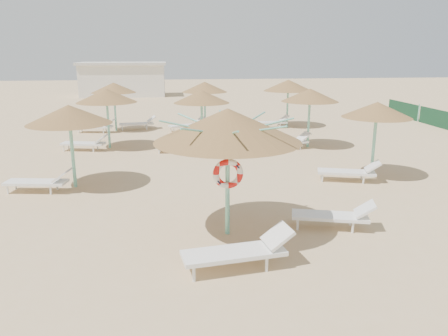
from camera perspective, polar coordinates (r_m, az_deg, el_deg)
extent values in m
plane|color=tan|center=(10.61, 1.83, -8.94)|extent=(120.00, 120.00, 0.00)
cylinder|color=#73C7AE|center=(10.33, 0.46, -2.03)|extent=(0.11, 0.11, 2.56)
cone|color=brown|center=(10.01, 0.48, 5.63)|extent=(3.41, 3.41, 0.77)
cylinder|color=#73C7AE|center=(10.06, 0.47, 4.14)|extent=(0.20, 0.20, 0.12)
cylinder|color=#73C7AE|center=(10.15, 4.90, 5.46)|extent=(1.54, 0.04, 0.39)
cylinder|color=#73C7AE|center=(10.64, 3.06, 5.94)|extent=(1.12, 1.12, 0.39)
cylinder|color=#73C7AE|center=(10.78, -0.07, 6.09)|extent=(0.04, 1.54, 0.39)
cylinder|color=#73C7AE|center=(10.51, -2.94, 5.83)|extent=(1.12, 1.12, 0.39)
cylinder|color=#73C7AE|center=(9.94, -4.03, 5.28)|extent=(1.54, 0.04, 0.39)
cylinder|color=#73C7AE|center=(9.41, -2.44, 4.75)|extent=(1.12, 1.12, 0.39)
cylinder|color=#73C7AE|center=(9.25, 1.11, 4.58)|extent=(0.04, 1.54, 0.39)
cylinder|color=#73C7AE|center=(9.57, 4.22, 4.89)|extent=(1.12, 1.12, 0.39)
torus|color=red|center=(10.16, 0.54, -0.75)|extent=(0.72, 0.15, 0.72)
cylinder|color=white|center=(8.67, -3.96, -13.67)|extent=(0.07, 0.07, 0.31)
cylinder|color=white|center=(9.15, -4.68, -12.05)|extent=(0.07, 0.07, 0.31)
cylinder|color=white|center=(9.04, 5.59, -12.42)|extent=(0.07, 0.07, 0.31)
cylinder|color=white|center=(9.50, 4.37, -10.96)|extent=(0.07, 0.07, 0.31)
cube|color=white|center=(9.00, 1.29, -11.04)|extent=(2.18, 0.99, 0.09)
cube|color=white|center=(9.18, 7.00, -8.79)|extent=(0.63, 0.74, 0.40)
cylinder|color=white|center=(11.09, 9.60, -7.30)|extent=(0.06, 0.06, 0.28)
cylinder|color=white|center=(11.54, 9.57, -6.38)|extent=(0.06, 0.06, 0.28)
cylinder|color=white|center=(11.20, 16.47, -7.49)|extent=(0.06, 0.06, 0.28)
cylinder|color=white|center=(11.66, 16.16, -6.57)|extent=(0.06, 0.06, 0.28)
cube|color=white|center=(11.30, 13.64, -6.12)|extent=(1.97, 1.09, 0.08)
cube|color=white|center=(11.33, 17.95, -5.11)|extent=(0.62, 0.70, 0.36)
cylinder|color=#73C7AE|center=(14.84, -19.18, 1.90)|extent=(0.11, 0.11, 2.30)
cone|color=brown|center=(14.63, -19.59, 6.63)|extent=(2.65, 2.65, 0.60)
cylinder|color=#73C7AE|center=(14.66, -19.51, 5.70)|extent=(0.20, 0.20, 0.12)
cylinder|color=white|center=(15.14, -26.40, -2.57)|extent=(0.06, 0.06, 0.28)
cylinder|color=white|center=(15.56, -25.56, -2.03)|extent=(0.06, 0.06, 0.28)
cylinder|color=white|center=(14.55, -21.70, -2.72)|extent=(0.06, 0.06, 0.28)
cylinder|color=white|center=(14.99, -20.96, -2.15)|extent=(0.06, 0.06, 0.28)
cube|color=white|center=(14.94, -23.33, -1.72)|extent=(1.97, 0.91, 0.08)
cube|color=white|center=(14.54, -20.40, -0.88)|extent=(0.57, 0.67, 0.36)
cylinder|color=#73C7AE|center=(20.52, -14.88, 5.68)|extent=(0.11, 0.11, 2.30)
cone|color=brown|center=(20.37, -15.11, 9.12)|extent=(2.69, 2.69, 0.60)
cylinder|color=#73C7AE|center=(20.39, -15.06, 8.45)|extent=(0.20, 0.20, 0.12)
cylinder|color=white|center=(20.59, -20.20, 2.42)|extent=(0.06, 0.06, 0.28)
cylinder|color=white|center=(21.04, -19.64, 2.72)|extent=(0.06, 0.06, 0.28)
cylinder|color=white|center=(20.06, -16.69, 2.40)|extent=(0.06, 0.06, 0.28)
cylinder|color=white|center=(20.52, -16.19, 2.71)|extent=(0.06, 0.06, 0.28)
cube|color=white|center=(20.46, -17.92, 3.06)|extent=(1.99, 1.00, 0.08)
cube|color=white|center=(20.10, -15.73, 3.72)|extent=(0.60, 0.69, 0.36)
cylinder|color=#73C7AE|center=(25.01, -14.04, 7.34)|extent=(0.11, 0.11, 2.30)
cone|color=brown|center=(24.88, -14.22, 10.15)|extent=(2.42, 2.42, 0.55)
cylinder|color=#73C7AE|center=(24.90, -14.19, 9.62)|extent=(0.20, 0.20, 0.12)
cylinder|color=white|center=(24.95, -18.44, 4.65)|extent=(0.06, 0.06, 0.28)
cylinder|color=white|center=(25.41, -18.06, 4.86)|extent=(0.06, 0.06, 0.28)
cylinder|color=white|center=(24.52, -15.47, 4.70)|extent=(0.06, 0.06, 0.28)
cylinder|color=white|center=(24.99, -15.14, 4.91)|extent=(0.06, 0.06, 0.28)
cube|color=white|center=(24.89, -16.55, 5.20)|extent=(1.97, 0.91, 0.08)
cube|color=white|center=(24.60, -14.70, 5.78)|extent=(0.57, 0.67, 0.36)
cylinder|color=white|center=(25.04, -13.12, 5.06)|extent=(0.06, 0.06, 0.28)
cylinder|color=white|center=(25.54, -13.18, 5.25)|extent=(0.06, 0.06, 0.28)
cylinder|color=white|center=(25.14, -10.04, 5.27)|extent=(0.06, 0.06, 0.28)
cylinder|color=white|center=(25.63, -10.16, 5.44)|extent=(0.06, 0.06, 0.28)
cube|color=white|center=(25.31, -11.36, 5.68)|extent=(1.97, 0.91, 0.08)
cube|color=white|center=(25.36, -9.47, 6.33)|extent=(0.57, 0.67, 0.36)
cylinder|color=#73C7AE|center=(19.52, -2.91, 5.70)|extent=(0.11, 0.11, 2.30)
cone|color=brown|center=(19.36, -2.96, 9.31)|extent=(2.46, 2.46, 0.55)
cylinder|color=#73C7AE|center=(19.38, -2.95, 8.62)|extent=(0.20, 0.20, 0.12)
cylinder|color=white|center=(19.09, -8.48, 2.26)|extent=(0.06, 0.06, 0.28)
cylinder|color=white|center=(19.58, -8.35, 2.58)|extent=(0.06, 0.06, 0.28)
cylinder|color=white|center=(19.01, -4.43, 2.32)|extent=(0.06, 0.06, 0.28)
cylinder|color=white|center=(19.49, -4.39, 2.64)|extent=(0.06, 0.06, 0.28)
cube|color=white|center=(19.23, -6.06, 2.98)|extent=(1.94, 0.76, 0.08)
cube|color=white|center=(19.16, -3.54, 3.72)|extent=(0.53, 0.63, 0.36)
cylinder|color=#73C7AE|center=(24.74, -2.51, 7.69)|extent=(0.11, 0.11, 2.30)
cone|color=brown|center=(24.61, -2.54, 10.54)|extent=(2.52, 2.52, 0.57)
cylinder|color=#73C7AE|center=(24.63, -2.53, 10.00)|extent=(0.20, 0.20, 0.12)
cylinder|color=white|center=(23.94, -6.58, 4.91)|extent=(0.06, 0.06, 0.28)
cylinder|color=white|center=(24.41, -6.96, 5.09)|extent=(0.06, 0.06, 0.28)
cylinder|color=white|center=(24.39, -3.57, 5.17)|extent=(0.06, 0.06, 0.28)
cylinder|color=white|center=(24.85, -3.99, 5.35)|extent=(0.06, 0.06, 0.28)
cube|color=white|center=(24.40, -5.00, 5.57)|extent=(2.00, 1.18, 0.08)
cube|color=white|center=(24.66, -3.15, 6.27)|extent=(0.65, 0.72, 0.36)
cylinder|color=#73C7AE|center=(16.06, 18.97, 2.86)|extent=(0.11, 0.11, 2.30)
cone|color=brown|center=(15.86, 19.35, 7.20)|extent=(2.36, 2.36, 0.53)
cylinder|color=#73C7AE|center=(15.89, 19.28, 6.39)|extent=(0.20, 0.20, 0.12)
cylinder|color=white|center=(15.18, 12.72, -1.29)|extent=(0.06, 0.06, 0.28)
cylinder|color=white|center=(15.66, 12.63, -0.78)|extent=(0.06, 0.06, 0.28)
cylinder|color=white|center=(15.33, 17.76, -1.49)|extent=(0.06, 0.06, 0.28)
cylinder|color=white|center=(15.80, 17.51, -0.98)|extent=(0.06, 0.06, 0.28)
cube|color=white|center=(15.44, 15.67, -0.51)|extent=(2.00, 1.13, 0.08)
cube|color=white|center=(15.50, 18.85, 0.22)|extent=(0.63, 0.71, 0.36)
cylinder|color=#73C7AE|center=(20.48, 11.00, 5.89)|extent=(0.11, 0.11, 2.30)
cone|color=brown|center=(20.33, 11.17, 9.33)|extent=(2.59, 2.59, 0.58)
cylinder|color=#73C7AE|center=(20.35, 11.14, 8.67)|extent=(0.20, 0.20, 0.12)
cylinder|color=white|center=(19.43, 6.38, 2.55)|extent=(0.06, 0.06, 0.28)
cylinder|color=white|center=(19.87, 5.80, 2.85)|extent=(0.06, 0.06, 0.28)
cylinder|color=white|center=(20.00, 9.93, 2.78)|extent=(0.06, 0.06, 0.28)
cylinder|color=white|center=(20.44, 9.29, 3.07)|extent=(0.06, 0.06, 0.28)
cube|color=white|center=(19.94, 8.22, 3.34)|extent=(1.98, 0.95, 0.08)
cube|color=white|center=(20.27, 10.41, 4.13)|extent=(0.59, 0.68, 0.36)
cylinder|color=#73C7AE|center=(25.99, 8.28, 7.90)|extent=(0.11, 0.11, 2.30)
cone|color=brown|center=(25.87, 8.38, 10.64)|extent=(2.85, 2.85, 0.64)
cylinder|color=#73C7AE|center=(25.89, 8.36, 10.10)|extent=(0.20, 0.20, 0.12)
cylinder|color=white|center=(25.05, 4.40, 5.42)|extent=(0.06, 0.06, 0.28)
cylinder|color=white|center=(25.53, 4.14, 5.60)|extent=(0.06, 0.06, 0.28)
cylinder|color=white|center=(25.39, 7.38, 5.47)|extent=(0.06, 0.06, 0.28)
cylinder|color=white|center=(25.87, 7.07, 5.65)|extent=(0.06, 0.06, 0.28)
cube|color=white|center=(25.46, 6.04, 5.94)|extent=(1.92, 0.68, 0.08)
cube|color=white|center=(25.65, 7.90, 6.49)|extent=(0.51, 0.62, 0.36)
cube|color=silver|center=(44.89, -13.01, 11.08)|extent=(8.00, 4.00, 3.00)
cube|color=beige|center=(44.82, -13.13, 13.15)|extent=(8.40, 4.40, 0.25)
cube|color=#184A26|center=(28.48, 26.20, 5.82)|extent=(0.08, 3.80, 1.00)
cube|color=#184A26|center=(31.87, 22.33, 7.06)|extent=(0.08, 3.80, 1.00)
cylinder|color=#73C7AE|center=(30.24, 24.08, 6.60)|extent=(0.08, 0.08, 1.10)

